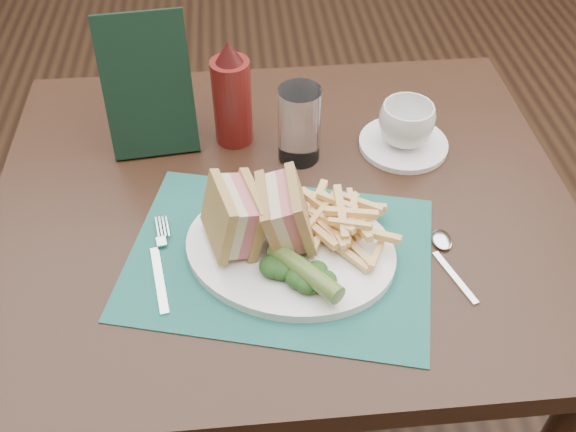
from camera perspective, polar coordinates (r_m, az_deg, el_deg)
The scene contains 16 objects.
floor at distance 1.89m, azimuth -1.65°, elevation -4.68°, with size 7.00×7.00×0.00m, color black.
table_main at distance 1.29m, azimuth -0.37°, elevation -10.65°, with size 0.90×0.75×0.75m, color black, non-canonical shape.
placemat at distance 0.91m, azimuth -0.74°, elevation -3.63°, with size 0.42×0.30×0.00m, color #1C5B52.
plate at distance 0.91m, azimuth 0.17°, elevation -3.01°, with size 0.30×0.24×0.01m, color white, non-canonical shape.
sandwich_half_a at distance 0.87m, azimuth -6.18°, elevation -0.31°, with size 0.06×0.10×0.09m, color tan, non-canonical shape.
sandwich_half_b at distance 0.88m, azimuth -1.58°, elevation 0.15°, with size 0.06×0.10×0.09m, color tan, non-canonical shape.
kale_garnish at distance 0.86m, azimuth 0.99°, elevation -4.96°, with size 0.11×0.08×0.03m, color #183A15, non-canonical shape.
pickle_spear at distance 0.84m, azimuth 1.53°, elevation -4.93°, with size 0.03×0.03×0.12m, color #486526.
fries_pile at distance 0.91m, azimuth 4.91°, elevation -0.20°, with size 0.18×0.20×0.05m, color #F1C478, non-canonical shape.
fork at distance 0.91m, azimuth -11.30°, elevation -3.97°, with size 0.03×0.17×0.01m, color silver, non-canonical shape.
spoon at distance 0.93m, azimuth 14.23°, elevation -4.01°, with size 0.03×0.15×0.01m, color silver, non-canonical shape.
saucer at distance 1.11m, azimuth 10.20°, elevation 6.32°, with size 0.15×0.15×0.01m, color white.
coffee_cup at distance 1.09m, azimuth 10.47°, elevation 8.03°, with size 0.09×0.09×0.07m, color white.
drinking_glass at distance 1.04m, azimuth 1.01°, elevation 8.12°, with size 0.07×0.07×0.13m, color white.
ketchup_bottle at distance 1.06m, azimuth -5.03°, elevation 10.86°, with size 0.06×0.06×0.19m, color #55110E, non-canonical shape.
check_presenter at distance 1.06m, azimuth -12.36°, elevation 11.19°, with size 0.14×0.02×0.23m, color black.
Camera 1 is at (-0.06, -1.23, 1.43)m, focal length 40.00 mm.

